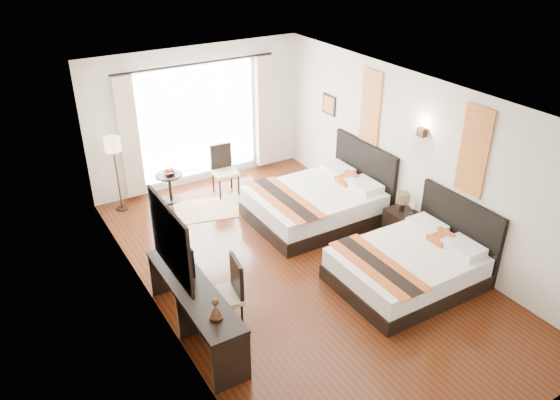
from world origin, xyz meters
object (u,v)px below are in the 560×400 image
floor_lamp (113,150)px  nightstand (402,225)px  vase (412,214)px  bed_far (318,202)px  side_table (170,188)px  console_desk (195,311)px  window_chair (225,179)px  table_lamp (403,199)px  television (177,253)px  bed_near (411,265)px  fruit_bowl (170,173)px  desk_chair (225,307)px

floor_lamp → nightstand: bearing=-42.7°
vase → bed_far: bearing=119.6°
side_table → floor_lamp: bearing=168.0°
console_desk → window_chair: (2.15, 3.51, -0.07)m
bed_far → side_table: bed_far is taller
floor_lamp → vase: bearing=-44.0°
table_lamp → television: television is taller
vase → side_table: size_ratio=0.23×
floor_lamp → window_chair: (1.99, -0.43, -0.92)m
side_table → window_chair: 1.09m
floor_lamp → window_chair: 2.23m
vase → window_chair: (-1.87, 3.29, -0.26)m
vase → side_table: bearing=129.8°
console_desk → floor_lamp: size_ratio=1.51×
bed_near → floor_lamp: 5.57m
fruit_bowl → side_table: bearing=165.1°
bed_far → console_desk: (-3.16, -1.72, 0.05)m
bed_near → fruit_bowl: (-2.14, 4.35, 0.31)m
vase → desk_chair: bearing=-175.7°
bed_far → table_lamp: 1.57m
nightstand → vase: size_ratio=4.07×
vase → window_chair: 3.79m
bed_far → nightstand: bed_far is taller
desk_chair → floor_lamp: (-0.24, 3.99, 0.91)m
nightstand → floor_lamp: 5.30m
desk_chair → floor_lamp: size_ratio=0.71×
bed_near → console_desk: bearing=169.3°
table_lamp → bed_near: bearing=-125.2°
nightstand → console_desk: bearing=-174.2°
vase → console_desk: bearing=-176.9°
bed_near → floor_lamp: floor_lamp is taller
nightstand → fruit_bowl: 4.43m
bed_near → television: bearing=160.1°
table_lamp → desk_chair: desk_chair is taller
vase → desk_chair: size_ratio=0.13×
bed_near → floor_lamp: (-3.08, 4.55, 0.91)m
nightstand → television: size_ratio=0.75×
floor_lamp → side_table: size_ratio=2.48×
nightstand → fruit_bowl: size_ratio=2.27×
console_desk → window_chair: window_chair is taller
television → floor_lamp: bearing=-3.8°
bed_far → table_lamp: size_ratio=6.40×
nightstand → desk_chair: bearing=-172.7°
bed_near → television: 3.49m
table_lamp → floor_lamp: floor_lamp is taller
floor_lamp → console_desk: bearing=-92.4°
table_lamp → floor_lamp: bearing=137.7°
nightstand → floor_lamp: bearing=137.3°
desk_chair → window_chair: (1.75, 3.56, -0.01)m
desk_chair → bed_near: bearing=178.0°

